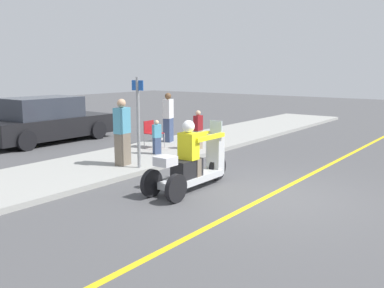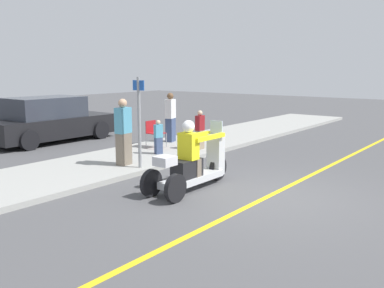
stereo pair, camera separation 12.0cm
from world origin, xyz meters
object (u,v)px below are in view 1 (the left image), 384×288
spectator_far_back (198,130)px  spectator_end_of_line (168,118)px  spectator_mid_group (157,138)px  parked_car_lot_right (46,121)px  street_sign (138,119)px  folding_chair_curbside (152,131)px  motorcycle_trike (192,165)px  spectator_by_tree (122,133)px

spectator_far_back → spectator_end_of_line: bearing=72.9°
spectator_mid_group → parked_car_lot_right: parked_car_lot_right is taller
street_sign → folding_chair_curbside: bearing=35.5°
street_sign → motorcycle_trike: bearing=-101.7°
spectator_end_of_line → spectator_mid_group: spectator_end_of_line is taller
spectator_by_tree → parked_car_lot_right: size_ratio=0.38×
spectator_by_tree → parked_car_lot_right: spectator_by_tree is taller
spectator_far_back → parked_car_lot_right: 5.56m
spectator_by_tree → spectator_mid_group: (1.57, 0.25, -0.33)m
motorcycle_trike → spectator_by_tree: (0.37, 2.46, 0.39)m
spectator_end_of_line → parked_car_lot_right: bearing=118.4°
motorcycle_trike → spectator_end_of_line: 5.33m
parked_car_lot_right → folding_chair_curbside: bearing=-77.2°
spectator_by_tree → spectator_end_of_line: bearing=21.6°
spectator_mid_group → parked_car_lot_right: (-0.25, 4.85, 0.14)m
motorcycle_trike → spectator_end_of_line: spectator_end_of_line is taller
folding_chair_curbside → street_sign: street_sign is taller
motorcycle_trike → spectator_mid_group: motorcycle_trike is taller
spectator_mid_group → street_sign: street_sign is taller
spectator_end_of_line → folding_chair_curbside: (-1.12, -0.28, -0.27)m
spectator_end_of_line → spectator_by_tree: bearing=-158.4°
spectator_end_of_line → parked_car_lot_right: spectator_end_of_line is taller
spectator_by_tree → motorcycle_trike: bearing=-98.6°
spectator_mid_group → spectator_far_back: 1.40m
spectator_mid_group → street_sign: 1.88m
motorcycle_trike → folding_chair_curbside: motorcycle_trike is taller
spectator_end_of_line → parked_car_lot_right: size_ratio=0.37×
spectator_far_back → street_sign: size_ratio=0.53×
spectator_mid_group → folding_chair_curbside: 1.04m
motorcycle_trike → parked_car_lot_right: (1.70, 7.56, 0.20)m
spectator_by_tree → street_sign: street_sign is taller
spectator_far_back → folding_chair_curbside: bearing=116.5°
spectator_mid_group → street_sign: (-1.55, -0.79, 0.73)m
folding_chair_curbside → street_sign: 2.81m
spectator_by_tree → folding_chair_curbside: 2.49m
motorcycle_trike → parked_car_lot_right: size_ratio=0.55×
spectator_by_tree → street_sign: bearing=-87.4°
parked_car_lot_right → spectator_mid_group: bearing=-87.1°
spectator_end_of_line → spectator_by_tree: spectator_by_tree is taller
spectator_far_back → street_sign: street_sign is taller
spectator_far_back → parked_car_lot_right: parked_car_lot_right is taller
spectator_by_tree → spectator_mid_group: 1.63m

